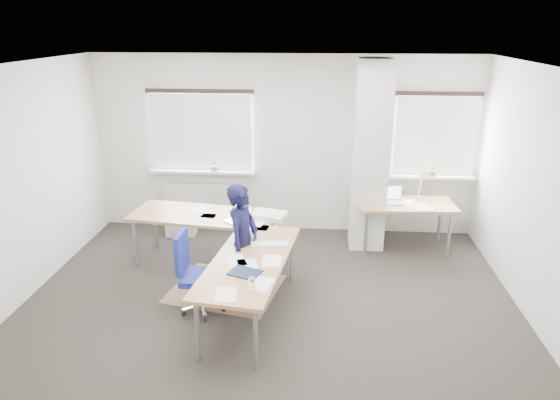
# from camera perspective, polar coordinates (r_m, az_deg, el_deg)

# --- Properties ---
(ground) EXTENTS (6.00, 6.00, 0.00)m
(ground) POSITION_cam_1_polar(r_m,az_deg,el_deg) (6.12, -1.36, -12.28)
(ground) COLOR black
(ground) RESTS_ON ground
(room_shell) EXTENTS (6.04, 5.04, 2.82)m
(room_shell) POSITION_cam_1_polar(r_m,az_deg,el_deg) (5.82, 0.76, 4.85)
(room_shell) COLOR beige
(room_shell) RESTS_ON ground
(floor_mat) EXTENTS (1.51, 1.36, 0.01)m
(floor_mat) POSITION_cam_1_polar(r_m,az_deg,el_deg) (6.55, -6.26, -10.03)
(floor_mat) COLOR #88654A
(floor_mat) RESTS_ON ground
(white_crate) EXTENTS (0.48, 0.35, 0.28)m
(white_crate) POSITION_cam_1_polar(r_m,az_deg,el_deg) (8.20, -11.17, -2.91)
(white_crate) COLOR white
(white_crate) RESTS_ON ground
(desk_main) EXTENTS (2.41, 2.89, 0.96)m
(desk_main) POSITION_cam_1_polar(r_m,az_deg,el_deg) (6.31, -5.94, -4.21)
(desk_main) COLOR #9B6F43
(desk_main) RESTS_ON ground
(desk_side) EXTENTS (1.44, 0.77, 1.22)m
(desk_side) POSITION_cam_1_polar(r_m,az_deg,el_deg) (7.57, 14.20, -0.63)
(desk_side) COLOR #9B6F43
(desk_side) RESTS_ON ground
(task_chair) EXTENTS (0.54, 0.53, 1.00)m
(task_chair) POSITION_cam_1_polar(r_m,az_deg,el_deg) (6.02, -9.21, -10.07)
(task_chair) COLOR navy
(task_chair) RESTS_ON ground
(person) EXTENTS (0.48, 0.61, 1.47)m
(person) POSITION_cam_1_polar(r_m,az_deg,el_deg) (6.03, -4.27, -4.89)
(person) COLOR black
(person) RESTS_ON ground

